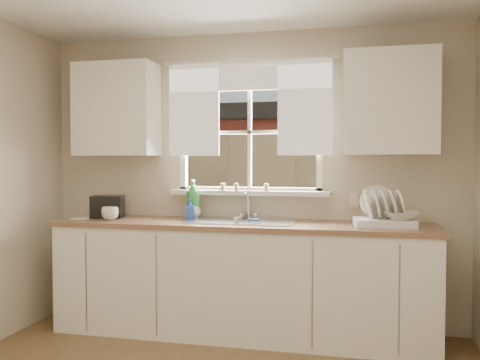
% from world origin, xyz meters
% --- Properties ---
extents(room_walls, '(3.62, 4.02, 2.50)m').
position_xyz_m(room_walls, '(0.00, -0.07, 1.24)').
color(room_walls, beige).
rests_on(room_walls, ground).
extents(window, '(1.38, 0.16, 1.06)m').
position_xyz_m(window, '(0.00, 2.00, 1.49)').
color(window, white).
rests_on(window, room_walls).
extents(curtains, '(1.50, 0.03, 0.81)m').
position_xyz_m(curtains, '(0.00, 1.95, 1.93)').
color(curtains, white).
rests_on(curtains, room_walls).
extents(base_cabinets, '(3.00, 0.62, 0.87)m').
position_xyz_m(base_cabinets, '(0.00, 1.68, 0.43)').
color(base_cabinets, white).
rests_on(base_cabinets, ground).
extents(countertop, '(3.04, 0.65, 0.04)m').
position_xyz_m(countertop, '(0.00, 1.68, 0.89)').
color(countertop, '#875F43').
rests_on(countertop, base_cabinets).
extents(upper_cabinet_left, '(0.70, 0.33, 0.80)m').
position_xyz_m(upper_cabinet_left, '(-1.15, 1.82, 1.85)').
color(upper_cabinet_left, white).
rests_on(upper_cabinet_left, room_walls).
extents(upper_cabinet_right, '(0.70, 0.33, 0.80)m').
position_xyz_m(upper_cabinet_right, '(1.15, 1.82, 1.85)').
color(upper_cabinet_right, white).
rests_on(upper_cabinet_right, room_walls).
extents(wall_outlet, '(0.08, 0.01, 0.12)m').
position_xyz_m(wall_outlet, '(0.88, 1.99, 1.08)').
color(wall_outlet, beige).
rests_on(wall_outlet, room_walls).
extents(sill_jars, '(0.42, 0.04, 0.06)m').
position_xyz_m(sill_jars, '(-0.05, 1.94, 1.18)').
color(sill_jars, brown).
rests_on(sill_jars, window).
extents(backyard, '(20.00, 10.00, 6.13)m').
position_xyz_m(backyard, '(0.58, 8.42, 3.46)').
color(backyard, '#335421').
rests_on(backyard, ground).
extents(sink, '(0.88, 0.52, 0.40)m').
position_xyz_m(sink, '(0.00, 1.71, 0.84)').
color(sink, '#B7B7BC').
rests_on(sink, countertop).
extents(dish_rack, '(0.46, 0.37, 0.31)m').
position_xyz_m(dish_rack, '(1.10, 1.67, 0.99)').
color(dish_rack, white).
rests_on(dish_rack, countertop).
extents(bowl, '(0.31, 0.31, 0.06)m').
position_xyz_m(bowl, '(1.22, 1.63, 1.00)').
color(bowl, silver).
rests_on(bowl, dish_rack).
extents(soap_bottle_a, '(0.16, 0.16, 0.33)m').
position_xyz_m(soap_bottle_a, '(-0.46, 1.85, 1.08)').
color(soap_bottle_a, '#2C8836').
rests_on(soap_bottle_a, countertop).
extents(soap_bottle_b, '(0.09, 0.10, 0.18)m').
position_xyz_m(soap_bottle_b, '(-0.46, 1.77, 1.00)').
color(soap_bottle_b, '#2E53AD').
rests_on(soap_bottle_b, countertop).
extents(soap_bottle_c, '(0.18, 0.18, 0.18)m').
position_xyz_m(soap_bottle_c, '(-0.46, 1.84, 1.00)').
color(soap_bottle_c, beige).
rests_on(soap_bottle_c, countertop).
extents(saucer, '(0.18, 0.18, 0.01)m').
position_xyz_m(saucer, '(-1.40, 1.63, 0.92)').
color(saucer, white).
rests_on(saucer, countertop).
extents(cup, '(0.17, 0.17, 0.11)m').
position_xyz_m(cup, '(-1.09, 1.57, 0.97)').
color(cup, silver).
rests_on(cup, countertop).
extents(black_appliance, '(0.31, 0.29, 0.19)m').
position_xyz_m(black_appliance, '(-1.21, 1.76, 1.01)').
color(black_appliance, black).
rests_on(black_appliance, countertop).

